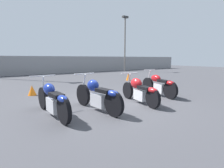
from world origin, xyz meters
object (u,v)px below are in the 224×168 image
motorcycle_slot_1 (98,95)px  traffic_cone_far (32,90)px  light_pole_left (125,38)px  motorcycle_slot_2 (139,90)px  motorcycle_slot_0 (53,100)px  motorcycle_slot_3 (159,85)px  traffic_cone_near (128,77)px

motorcycle_slot_1 → traffic_cone_far: motorcycle_slot_1 is taller
light_pole_left → motorcycle_slot_2: 15.20m
light_pole_left → motorcycle_slot_0: size_ratio=2.81×
motorcycle_slot_0 → motorcycle_slot_2: (2.81, -0.30, 0.00)m
motorcycle_slot_0 → traffic_cone_far: bearing=85.9°
motorcycle_slot_1 → motorcycle_slot_3: 3.08m
light_pole_left → motorcycle_slot_3: bearing=-122.9°
motorcycle_slot_3 → traffic_cone_near: size_ratio=3.96×
light_pole_left → motorcycle_slot_2: light_pole_left is taller
light_pole_left → motorcycle_slot_3: size_ratio=3.10×
motorcycle_slot_1 → traffic_cone_far: bearing=102.9°
motorcycle_slot_3 → traffic_cone_far: motorcycle_slot_3 is taller
light_pole_left → traffic_cone_near: bearing=-127.1°
traffic_cone_near → traffic_cone_far: (-6.42, -1.54, -0.05)m
motorcycle_slot_0 → motorcycle_slot_2: 2.83m
motorcycle_slot_1 → motorcycle_slot_2: (1.61, -0.04, -0.01)m
light_pole_left → motorcycle_slot_3: light_pole_left is taller
traffic_cone_near → traffic_cone_far: size_ratio=1.23×
motorcycle_slot_1 → traffic_cone_far: (-1.15, 3.37, -0.24)m
light_pole_left → motorcycle_slot_2: (-8.88, -11.88, -3.34)m
motorcycle_slot_0 → traffic_cone_far: 3.13m
motorcycle_slot_1 → motorcycle_slot_3: motorcycle_slot_1 is taller
motorcycle_slot_0 → motorcycle_slot_1: 1.23m
motorcycle_slot_1 → traffic_cone_far: 3.57m
motorcycle_slot_2 → traffic_cone_far: size_ratio=5.06×
light_pole_left → traffic_cone_far: (-11.64, -8.46, -3.57)m
motorcycle_slot_1 → traffic_cone_near: (5.26, 4.92, -0.20)m
light_pole_left → traffic_cone_far: bearing=-144.0°
light_pole_left → motorcycle_slot_0: light_pole_left is taller
light_pole_left → motorcycle_slot_1: bearing=-131.5°
motorcycle_slot_2 → motorcycle_slot_3: (1.46, 0.40, -0.00)m
motorcycle_slot_3 → motorcycle_slot_2: bearing=-155.8°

